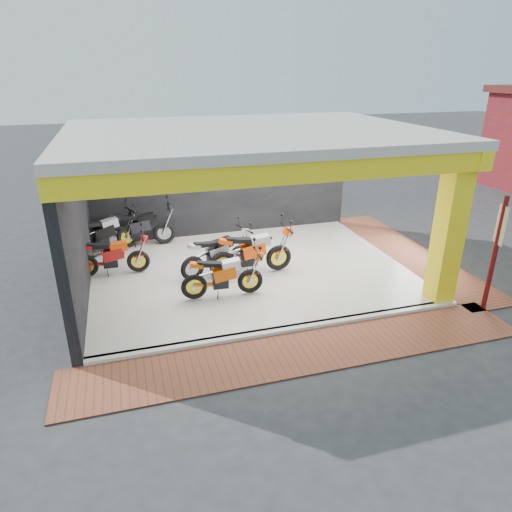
{
  "coord_description": "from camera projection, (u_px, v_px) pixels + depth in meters",
  "views": [
    {
      "loc": [
        -2.95,
        -8.56,
        5.03
      ],
      "look_at": [
        -0.13,
        0.97,
        0.9
      ],
      "focal_mm": 32.0,
      "sensor_mm": 36.0,
      "label": 1
    }
  ],
  "objects": [
    {
      "name": "moto_row_a",
      "position": [
        279.0,
        246.0,
        11.66
      ],
      "size": [
        2.31,
        0.89,
        1.4
      ],
      "primitive_type": null,
      "rotation": [
        0.0,
        0.0,
        0.02
      ],
      "color": "#FF480A",
      "rests_on": "showroom_floor"
    },
    {
      "name": "left_wall",
      "position": [
        75.0,
        224.0,
        10.31
      ],
      "size": [
        0.2,
        6.2,
        3.5
      ],
      "primitive_type": "cube",
      "color": "black",
      "rests_on": "ground"
    },
    {
      "name": "moto_row_b",
      "position": [
        239.0,
        246.0,
        11.82
      ],
      "size": [
        2.23,
        1.35,
        1.28
      ],
      "primitive_type": null,
      "rotation": [
        0.0,
        0.0,
        0.3
      ],
      "color": "#B6B9BE",
      "rests_on": "showroom_floor"
    },
    {
      "name": "moto_row_d",
      "position": [
        164.0,
        223.0,
        13.46
      ],
      "size": [
        2.23,
        0.88,
        1.35
      ],
      "primitive_type": null,
      "rotation": [
        0.0,
        0.0,
        -0.03
      ],
      "color": "black",
      "rests_on": "showroom_floor"
    },
    {
      "name": "paver_front",
      "position": [
        304.0,
        352.0,
        8.68
      ],
      "size": [
        9.0,
        1.4,
        0.03
      ],
      "primitive_type": "cube",
      "color": "brown",
      "rests_on": "ground"
    },
    {
      "name": "paver_right",
      "position": [
        408.0,
        253.0,
        13.3
      ],
      "size": [
        1.4,
        7.0,
        0.03
      ],
      "primitive_type": "cube",
      "color": "brown",
      "rests_on": "ground"
    },
    {
      "name": "corner_column",
      "position": [
        449.0,
        230.0,
        9.93
      ],
      "size": [
        0.5,
        0.5,
        3.5
      ],
      "primitive_type": "cube",
      "color": "yellow",
      "rests_on": "ground"
    },
    {
      "name": "showroom_floor",
      "position": [
        250.0,
        271.0,
        12.03
      ],
      "size": [
        8.0,
        6.0,
        0.1
      ],
      "primitive_type": "cube",
      "color": "white",
      "rests_on": "ground"
    },
    {
      "name": "moto_hero",
      "position": [
        250.0,
        270.0,
        10.5
      ],
      "size": [
        2.04,
        0.84,
        1.23
      ],
      "primitive_type": null,
      "rotation": [
        0.0,
        0.0,
        -0.05
      ],
      "color": "#E55109",
      "rests_on": "showroom_floor"
    },
    {
      "name": "showroom_ceiling",
      "position": [
        249.0,
        133.0,
        10.67
      ],
      "size": [
        8.4,
        6.4,
        0.2
      ],
      "primitive_type": "cube",
      "color": "beige",
      "rests_on": "corner_column"
    },
    {
      "name": "ground",
      "position": [
        274.0,
        308.0,
        10.28
      ],
      "size": [
        80.0,
        80.0,
        0.0
      ],
      "primitive_type": "plane",
      "color": "#2D2D30",
      "rests_on": "ground"
    },
    {
      "name": "header_beam_front",
      "position": [
        294.0,
        172.0,
        8.13
      ],
      "size": [
        8.4,
        0.3,
        0.4
      ],
      "primitive_type": "cube",
      "color": "yellow",
      "rests_on": "corner_column"
    },
    {
      "name": "moto_row_c",
      "position": [
        137.0,
        251.0,
        11.6
      ],
      "size": [
        1.98,
        0.8,
        1.2
      ],
      "primitive_type": null,
      "rotation": [
        0.0,
        0.0,
        -0.04
      ],
      "color": "#B01412",
      "rests_on": "showroom_floor"
    },
    {
      "name": "header_beam_right",
      "position": [
        397.0,
        139.0,
        11.83
      ],
      "size": [
        0.3,
        6.4,
        0.4
      ],
      "primitive_type": "cube",
      "color": "yellow",
      "rests_on": "corner_column"
    },
    {
      "name": "floor_kerb",
      "position": [
        290.0,
        329.0,
        9.36
      ],
      "size": [
        8.0,
        0.2,
        0.1
      ],
      "primitive_type": "cube",
      "color": "white",
      "rests_on": "ground"
    },
    {
      "name": "signpost",
      "position": [
        496.0,
        250.0,
        9.7
      ],
      "size": [
        0.13,
        0.36,
        2.61
      ],
      "rotation": [
        0.0,
        0.0,
        -0.29
      ],
      "color": "#630E10",
      "rests_on": "ground"
    },
    {
      "name": "moto_row_e",
      "position": [
        127.0,
        226.0,
        13.19
      ],
      "size": [
        2.33,
        1.48,
        1.33
      ],
      "primitive_type": null,
      "rotation": [
        0.0,
        0.0,
        0.33
      ],
      "color": "black",
      "rests_on": "showroom_floor"
    },
    {
      "name": "back_wall",
      "position": [
        222.0,
        181.0,
        14.13
      ],
      "size": [
        8.2,
        0.2,
        3.5
      ],
      "primitive_type": "cube",
      "color": "black",
      "rests_on": "ground"
    }
  ]
}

